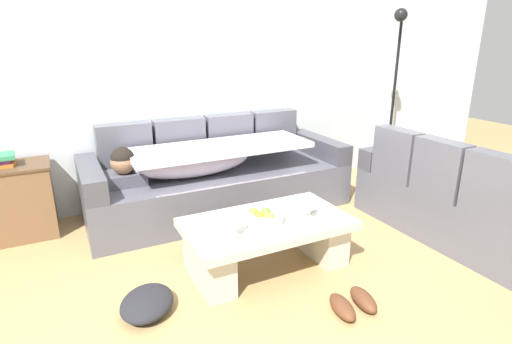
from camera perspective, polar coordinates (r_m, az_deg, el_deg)
The scene contains 14 objects.
ground_plane at distance 2.76m, azimuth 3.64°, elevation -18.00°, with size 14.00×14.00×0.00m, color #A78653.
back_wall at distance 4.23m, azimuth -11.25°, elevation 14.05°, with size 9.00×0.10×2.70m, color silver.
couch_along_wall at distance 3.99m, azimuth -5.87°, elevation -0.94°, with size 2.51×0.92×0.88m.
couch_near_window at distance 3.91m, azimuth 27.32°, elevation -3.29°, with size 0.92×1.76×0.88m.
coffee_table at distance 3.02m, azimuth 1.55°, elevation -9.23°, with size 1.20×0.68×0.38m.
fruit_bowl at distance 2.91m, azimuth 1.05°, elevation -6.35°, with size 0.28×0.28×0.10m.
wine_glass_near_left at distance 2.68m, azimuth -2.95°, elevation -6.84°, with size 0.07×0.07×0.17m.
wine_glass_near_right at distance 2.97m, azimuth 7.60°, elevation -4.42°, with size 0.07×0.07×0.17m.
open_magazine at distance 3.20m, azimuth 6.92°, elevation -4.83°, with size 0.28×0.21×0.01m, color white.
side_cabinet at distance 4.01m, azimuth -31.55°, elevation -3.69°, with size 0.72×0.44×0.64m.
book_stack_on_cabinet at distance 3.90m, azimuth -31.99°, elevation 1.47°, with size 0.17×0.21×0.10m.
floor_lamp at distance 5.01m, azimuth 18.88°, elevation 11.34°, with size 0.33×0.31×1.95m.
pair_of_shoes at distance 2.75m, azimuth 13.49°, elevation -17.53°, with size 0.34×0.29×0.09m.
crumpled_garment at distance 2.75m, azimuth -15.10°, elevation -17.37°, with size 0.40×0.32×0.12m, color #232328.
Camera 1 is at (-1.15, -1.91, 1.63)m, focal length 28.40 mm.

